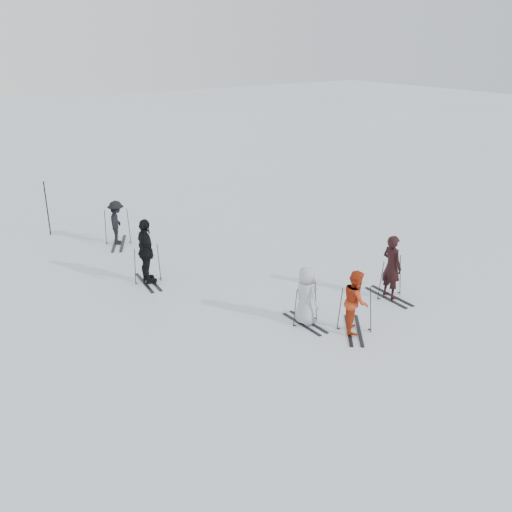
{
  "coord_description": "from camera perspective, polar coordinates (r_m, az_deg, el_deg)",
  "views": [
    {
      "loc": [
        -8.94,
        -12.0,
        7.18
      ],
      "look_at": [
        0.0,
        1.0,
        1.0
      ],
      "focal_mm": 40.0,
      "sensor_mm": 36.0,
      "label": 1
    }
  ],
  "objects": [
    {
      "name": "ground",
      "position": [
        16.6,
        1.96,
        -4.25
      ],
      "size": [
        120.0,
        120.0,
        0.0
      ],
      "primitive_type": "plane",
      "color": "silver",
      "rests_on": "ground"
    },
    {
      "name": "skier_near_dark",
      "position": [
        16.75,
        13.4,
        -1.12
      ],
      "size": [
        0.48,
        0.7,
        1.87
      ],
      "primitive_type": "imported",
      "rotation": [
        0.0,
        0.0,
        1.53
      ],
      "color": "black",
      "rests_on": "ground"
    },
    {
      "name": "skier_red",
      "position": [
        14.71,
        9.95,
        -4.56
      ],
      "size": [
        0.99,
        1.01,
        1.65
      ],
      "primitive_type": "imported",
      "rotation": [
        0.0,
        0.0,
        0.9
      ],
      "color": "#B13414",
      "rests_on": "ground"
    },
    {
      "name": "skier_grey",
      "position": [
        14.92,
        5.02,
        -4.05
      ],
      "size": [
        0.51,
        0.78,
        1.58
      ],
      "primitive_type": "imported",
      "rotation": [
        0.0,
        0.0,
        1.58
      ],
      "color": "#AAADB4",
      "rests_on": "ground"
    },
    {
      "name": "skier_uphill_left",
      "position": [
        17.55,
        -10.92,
        0.39
      ],
      "size": [
        0.62,
        1.23,
        2.01
      ],
      "primitive_type": "imported",
      "rotation": [
        0.0,
        0.0,
        1.46
      ],
      "color": "black",
      "rests_on": "ground"
    },
    {
      "name": "skier_uphill_far",
      "position": [
        21.18,
        -13.74,
        3.21
      ],
      "size": [
        0.99,
        1.18,
        1.59
      ],
      "primitive_type": "imported",
      "rotation": [
        0.0,
        0.0,
        1.1
      ],
      "color": "black",
      "rests_on": "ground"
    },
    {
      "name": "skis_near_dark",
      "position": [
        16.87,
        13.31,
        -2.08
      ],
      "size": [
        1.76,
        0.98,
        1.26
      ],
      "primitive_type": null,
      "rotation": [
        0.0,
        0.0,
        1.53
      ],
      "color": "black",
      "rests_on": "ground"
    },
    {
      "name": "skis_red",
      "position": [
        14.79,
        9.9,
        -5.21
      ],
      "size": [
        1.94,
        1.81,
        1.27
      ],
      "primitive_type": null,
      "rotation": [
        0.0,
        0.0,
        0.9
      ],
      "color": "black",
      "rests_on": "ground"
    },
    {
      "name": "skis_grey",
      "position": [
        15.02,
        4.99,
        -4.8
      ],
      "size": [
        1.58,
        0.85,
        1.15
      ],
      "primitive_type": null,
      "rotation": [
        0.0,
        0.0,
        1.58
      ],
      "color": "black",
      "rests_on": "ground"
    },
    {
      "name": "skis_uphill_left",
      "position": [
        17.69,
        -10.84,
        -0.78
      ],
      "size": [
        1.78,
        1.08,
        1.24
      ],
      "primitive_type": null,
      "rotation": [
        0.0,
        0.0,
        1.46
      ],
      "color": "black",
      "rests_on": "ground"
    },
    {
      "name": "skis_uphill_far",
      "position": [
        21.22,
        -13.71,
        2.91
      ],
      "size": [
        2.1,
        1.72,
        1.36
      ],
      "primitive_type": null,
      "rotation": [
        0.0,
        0.0,
        1.1
      ],
      "color": "black",
      "rests_on": "ground"
    },
    {
      "name": "piste_marker",
      "position": [
        22.86,
        -20.16,
        4.48
      ],
      "size": [
        0.05,
        0.05,
        2.09
      ],
      "primitive_type": "cylinder",
      "rotation": [
        0.0,
        0.0,
        -0.19
      ],
      "color": "black",
      "rests_on": "ground"
    }
  ]
}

